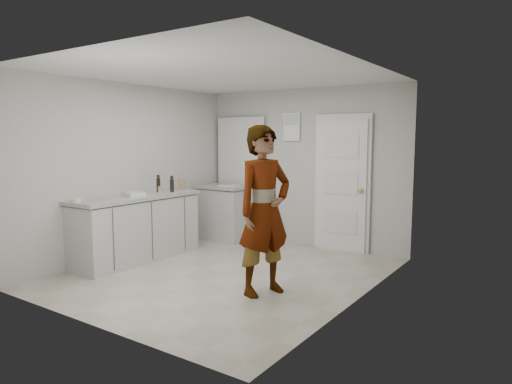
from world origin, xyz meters
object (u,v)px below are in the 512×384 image
Objects in this scene: baking_dish at (134,194)px; egg_bowl at (77,201)px; oil_cruet_a at (172,184)px; oil_cruet_b at (158,184)px; cake_mix_box at (181,184)px; spice_jar at (160,189)px; person at (264,211)px.

baking_dish is 0.84m from egg_bowl.
oil_cruet_b is (-0.15, -0.13, 0.01)m from oil_cruet_a.
spice_jar is at bearing -112.31° from cake_mix_box.
person is at bearing -48.08° from cake_mix_box.
person reaches higher than oil_cruet_a.
baking_dish is at bearing 106.83° from person.
oil_cruet_b is at bearing -139.60° from oil_cruet_a.
spice_jar is 0.35× the size of oil_cruet_a.
oil_cruet_a is 0.66× the size of baking_dish.
egg_bowl is (-0.08, -0.84, -0.00)m from baking_dish.
egg_bowl is at bearing -91.16° from oil_cruet_b.
oil_cruet_b is (-2.28, 0.61, 0.12)m from person.
spice_jar is at bearing 91.12° from baking_dish.
spice_jar is 0.19m from oil_cruet_a.
oil_cruet_b is 2.16× the size of egg_bowl.
oil_cruet_a is 0.94× the size of oil_cruet_b.
oil_cruet_a is 2.02× the size of egg_bowl.
oil_cruet_b is 0.70× the size of baking_dish.
egg_bowl is at bearing -96.88° from oil_cruet_a.
spice_jar is at bearing 86.96° from egg_bowl.
baking_dish is 3.07× the size of egg_bowl.
oil_cruet_b is (-0.04, -0.45, 0.04)m from cake_mix_box.
person reaches higher than egg_bowl.
cake_mix_box is 1.93× the size of spice_jar.
cake_mix_box reaches higher than spice_jar.
egg_bowl is (-0.18, -1.48, -0.09)m from oil_cruet_a.
oil_cruet_a is at bearing 40.40° from oil_cruet_b.
egg_bowl is (-0.03, -1.35, -0.10)m from oil_cruet_b.
egg_bowl is (-2.31, -0.74, 0.02)m from person.
oil_cruet_a is at bearing 52.93° from spice_jar.
person is at bearing -14.97° from spice_jar.
baking_dish is (-0.10, -0.64, -0.09)m from oil_cruet_a.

